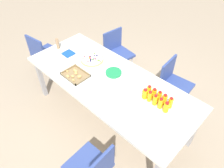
# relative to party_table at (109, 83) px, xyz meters

# --- Properties ---
(ground_plane) EXTENTS (12.00, 12.00, 0.00)m
(ground_plane) POSITION_rel_party_table_xyz_m (0.00, 0.00, -0.70)
(ground_plane) COLOR tan
(party_table) EXTENTS (2.36, 0.98, 0.76)m
(party_table) POSITION_rel_party_table_xyz_m (0.00, 0.00, 0.00)
(party_table) COLOR silver
(party_table) RESTS_ON ground_plane
(chair_end) EXTENTS (0.45, 0.45, 0.83)m
(chair_end) POSITION_rel_party_table_xyz_m (1.50, 0.08, -0.20)
(chair_end) COLOR #33478C
(chair_end) RESTS_ON ground_plane
(chair_far_left) EXTENTS (0.42, 0.42, 0.83)m
(chair_far_left) POSITION_rel_party_table_xyz_m (-0.61, 0.86, -0.20)
(chair_far_left) COLOR #33478C
(chair_far_left) RESTS_ON ground_plane
(chair_near_right) EXTENTS (0.45, 0.45, 0.83)m
(chair_near_right) POSITION_rel_party_table_xyz_m (0.64, -0.83, -0.20)
(chair_near_right) COLOR #33478C
(chair_near_right) RESTS_ON ground_plane
(chair_near_left) EXTENTS (0.43, 0.43, 0.83)m
(chair_near_left) POSITION_rel_party_table_xyz_m (-0.49, -0.82, -0.20)
(chair_near_left) COLOR #33478C
(chair_near_left) RESTS_ON ground_plane
(juice_bottle_0) EXTENTS (0.05, 0.05, 0.15)m
(juice_bottle_0) POSITION_rel_party_table_xyz_m (-0.81, -0.15, 0.13)
(juice_bottle_0) COLOR #F9AD14
(juice_bottle_0) RESTS_ON party_table
(juice_bottle_1) EXTENTS (0.06, 0.06, 0.15)m
(juice_bottle_1) POSITION_rel_party_table_xyz_m (-0.74, -0.15, 0.13)
(juice_bottle_1) COLOR #FAAE14
(juice_bottle_1) RESTS_ON party_table
(juice_bottle_2) EXTENTS (0.05, 0.05, 0.14)m
(juice_bottle_2) POSITION_rel_party_table_xyz_m (-0.66, -0.16, 0.12)
(juice_bottle_2) COLOR #F9AF14
(juice_bottle_2) RESTS_ON party_table
(juice_bottle_3) EXTENTS (0.06, 0.06, 0.13)m
(juice_bottle_3) POSITION_rel_party_table_xyz_m (-0.59, -0.15, 0.12)
(juice_bottle_3) COLOR #F9AB14
(juice_bottle_3) RESTS_ON party_table
(juice_bottle_4) EXTENTS (0.05, 0.05, 0.14)m
(juice_bottle_4) POSITION_rel_party_table_xyz_m (-0.52, -0.15, 0.12)
(juice_bottle_4) COLOR #F9AE14
(juice_bottle_4) RESTS_ON party_table
(juice_bottle_5) EXTENTS (0.06, 0.06, 0.14)m
(juice_bottle_5) POSITION_rel_party_table_xyz_m (-0.81, -0.07, 0.12)
(juice_bottle_5) COLOR #F8AF14
(juice_bottle_5) RESTS_ON party_table
(juice_bottle_6) EXTENTS (0.06, 0.06, 0.14)m
(juice_bottle_6) POSITION_rel_party_table_xyz_m (-0.73, -0.08, 0.12)
(juice_bottle_6) COLOR #FAAC14
(juice_bottle_6) RESTS_ON party_table
(juice_bottle_7) EXTENTS (0.05, 0.05, 0.14)m
(juice_bottle_7) POSITION_rel_party_table_xyz_m (-0.66, -0.07, 0.12)
(juice_bottle_7) COLOR #F8AF14
(juice_bottle_7) RESTS_ON party_table
(juice_bottle_8) EXTENTS (0.05, 0.05, 0.14)m
(juice_bottle_8) POSITION_rel_party_table_xyz_m (-0.59, -0.08, 0.12)
(juice_bottle_8) COLOR #F8AF14
(juice_bottle_8) RESTS_ON party_table
(juice_bottle_9) EXTENTS (0.06, 0.06, 0.14)m
(juice_bottle_9) POSITION_rel_party_table_xyz_m (-0.52, -0.07, 0.12)
(juice_bottle_9) COLOR #FAAD14
(juice_bottle_9) RESTS_ON party_table
(fruit_pizza) EXTENTS (0.33, 0.33, 0.05)m
(fruit_pizza) POSITION_rel_party_table_xyz_m (0.47, -0.13, 0.07)
(fruit_pizza) COLOR tan
(fruit_pizza) RESTS_ON party_table
(snack_tray) EXTENTS (0.32, 0.25, 0.04)m
(snack_tray) POSITION_rel_party_table_xyz_m (0.38, 0.25, 0.07)
(snack_tray) COLOR olive
(snack_tray) RESTS_ON party_table
(plate_stack) EXTENTS (0.21, 0.21, 0.03)m
(plate_stack) POSITION_rel_party_table_xyz_m (0.04, -0.13, 0.07)
(plate_stack) COLOR #1E8C4C
(plate_stack) RESTS_ON party_table
(napkin_stack) EXTENTS (0.15, 0.15, 0.02)m
(napkin_stack) POSITION_rel_party_table_xyz_m (0.83, 0.01, 0.07)
(napkin_stack) COLOR #194CA5
(napkin_stack) RESTS_ON party_table
(cardboard_tube) EXTENTS (0.04, 0.04, 0.17)m
(cardboard_tube) POSITION_rel_party_table_xyz_m (1.06, 0.02, 0.14)
(cardboard_tube) COLOR #9E7A56
(cardboard_tube) RESTS_ON party_table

